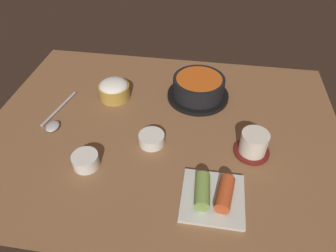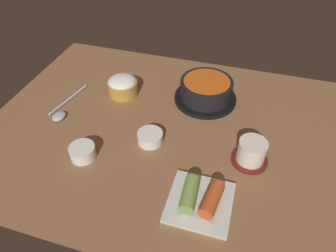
{
  "view_description": "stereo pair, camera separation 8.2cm",
  "coord_description": "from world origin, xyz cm",
  "px_view_note": "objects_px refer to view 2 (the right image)",
  "views": [
    {
      "loc": [
        11.24,
        -61.48,
        60.58
      ],
      "look_at": [
        2.0,
        -2.0,
        5.0
      ],
      "focal_mm": 32.36,
      "sensor_mm": 36.0,
      "label": 1
    },
    {
      "loc": [
        19.22,
        -59.68,
        60.58
      ],
      "look_at": [
        2.0,
        -2.0,
        5.0
      ],
      "focal_mm": 32.36,
      "sensor_mm": 36.0,
      "label": 2
    }
  ],
  "objects_px": {
    "rice_bowl": "(123,85)",
    "kimchi_plate": "(200,199)",
    "banchan_cup_center": "(150,137)",
    "spoon": "(62,110)",
    "stone_pot": "(206,91)",
    "tea_cup_with_saucer": "(251,152)",
    "side_bowl_near": "(83,152)"
  },
  "relations": [
    {
      "from": "banchan_cup_center",
      "to": "spoon",
      "type": "height_order",
      "value": "banchan_cup_center"
    },
    {
      "from": "stone_pot",
      "to": "kimchi_plate",
      "type": "xyz_separation_m",
      "value": [
        0.06,
        -0.37,
        -0.02
      ]
    },
    {
      "from": "banchan_cup_center",
      "to": "kimchi_plate",
      "type": "xyz_separation_m",
      "value": [
        0.17,
        -0.15,
        -0.0
      ]
    },
    {
      "from": "stone_pot",
      "to": "rice_bowl",
      "type": "distance_m",
      "value": 0.26
    },
    {
      "from": "kimchi_plate",
      "to": "tea_cup_with_saucer",
      "type": "bearing_deg",
      "value": 59.51
    },
    {
      "from": "spoon",
      "to": "tea_cup_with_saucer",
      "type": "bearing_deg",
      "value": -3.74
    },
    {
      "from": "rice_bowl",
      "to": "kimchi_plate",
      "type": "height_order",
      "value": "rice_bowl"
    },
    {
      "from": "banchan_cup_center",
      "to": "kimchi_plate",
      "type": "distance_m",
      "value": 0.23
    },
    {
      "from": "rice_bowl",
      "to": "spoon",
      "type": "height_order",
      "value": "rice_bowl"
    },
    {
      "from": "rice_bowl",
      "to": "tea_cup_with_saucer",
      "type": "relative_size",
      "value": 1.04
    },
    {
      "from": "banchan_cup_center",
      "to": "side_bowl_near",
      "type": "bearing_deg",
      "value": -145.37
    },
    {
      "from": "rice_bowl",
      "to": "tea_cup_with_saucer",
      "type": "xyz_separation_m",
      "value": [
        0.42,
        -0.18,
        0.0
      ]
    },
    {
      "from": "spoon",
      "to": "kimchi_plate",
      "type": "bearing_deg",
      "value": -22.8
    },
    {
      "from": "rice_bowl",
      "to": "banchan_cup_center",
      "type": "bearing_deg",
      "value": -49.62
    },
    {
      "from": "rice_bowl",
      "to": "kimchi_plate",
      "type": "relative_size",
      "value": 0.68
    },
    {
      "from": "stone_pot",
      "to": "tea_cup_with_saucer",
      "type": "relative_size",
      "value": 2.1
    },
    {
      "from": "stone_pot",
      "to": "tea_cup_with_saucer",
      "type": "distance_m",
      "value": 0.27
    },
    {
      "from": "side_bowl_near",
      "to": "spoon",
      "type": "height_order",
      "value": "side_bowl_near"
    },
    {
      "from": "stone_pot",
      "to": "tea_cup_with_saucer",
      "type": "xyz_separation_m",
      "value": [
        0.16,
        -0.22,
        -0.0
      ]
    },
    {
      "from": "spoon",
      "to": "stone_pot",
      "type": "bearing_deg",
      "value": 24.35
    },
    {
      "from": "stone_pot",
      "to": "tea_cup_with_saucer",
      "type": "bearing_deg",
      "value": -54.01
    },
    {
      "from": "stone_pot",
      "to": "kimchi_plate",
      "type": "bearing_deg",
      "value": -80.28
    },
    {
      "from": "tea_cup_with_saucer",
      "to": "side_bowl_near",
      "type": "height_order",
      "value": "tea_cup_with_saucer"
    },
    {
      "from": "stone_pot",
      "to": "kimchi_plate",
      "type": "distance_m",
      "value": 0.38
    },
    {
      "from": "spoon",
      "to": "side_bowl_near",
      "type": "bearing_deg",
      "value": -44.13
    },
    {
      "from": "banchan_cup_center",
      "to": "spoon",
      "type": "bearing_deg",
      "value": 171.86
    },
    {
      "from": "stone_pot",
      "to": "banchan_cup_center",
      "type": "distance_m",
      "value": 0.25
    },
    {
      "from": "kimchi_plate",
      "to": "banchan_cup_center",
      "type": "bearing_deg",
      "value": 138.03
    },
    {
      "from": "banchan_cup_center",
      "to": "spoon",
      "type": "relative_size",
      "value": 0.36
    },
    {
      "from": "banchan_cup_center",
      "to": "kimchi_plate",
      "type": "bearing_deg",
      "value": -41.97
    },
    {
      "from": "rice_bowl",
      "to": "kimchi_plate",
      "type": "xyz_separation_m",
      "value": [
        0.32,
        -0.33,
        -0.02
      ]
    },
    {
      "from": "banchan_cup_center",
      "to": "kimchi_plate",
      "type": "relative_size",
      "value": 0.49
    }
  ]
}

